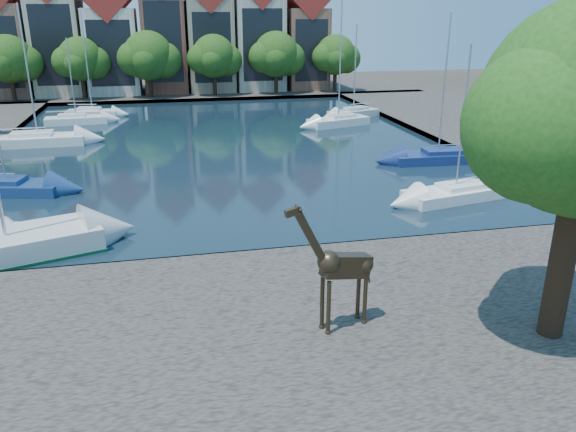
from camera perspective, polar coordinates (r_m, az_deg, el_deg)
name	(u,v)px	position (r m, az deg, el deg)	size (l,w,h in m)	color
ground	(276,257)	(25.69, -1.21, -4.23)	(160.00, 160.00, 0.00)	#38332B
water_basin	(221,143)	(48.36, -6.79, 7.33)	(38.00, 50.00, 0.08)	black
near_quay	(316,333)	(19.54, 2.86, -11.82)	(50.00, 14.00, 0.50)	#55504A
far_quay	(197,92)	(79.79, -9.23, 12.35)	(60.00, 16.00, 0.50)	#55504A
right_quay	(488,129)	(56.42, 19.63, 8.35)	(14.00, 52.00, 0.50)	#55504A
townhouse_west_end	(8,39)	(81.19, -26.59, 15.77)	(5.44, 9.18, 14.93)	brown
townhouse_west_mid	(58,31)	(80.00, -22.36, 16.95)	(5.94, 9.18, 16.79)	#BDB292
townhouse_west_inner	(112,38)	(79.27, -17.46, 16.84)	(6.43, 9.18, 15.15)	silver
townhouse_center	(163,30)	(79.01, -12.61, 17.98)	(5.44, 9.18, 16.93)	brown
townhouse_east_inner	(209,34)	(79.29, -8.03, 17.80)	(5.94, 9.18, 15.79)	tan
townhouse_east_mid	(257,31)	(80.08, -3.16, 18.24)	(6.43, 9.18, 16.65)	beige
townhouse_east_end	(304,38)	(81.42, 1.59, 17.59)	(5.44, 9.18, 14.43)	#8B5842
far_tree_far_west	(9,61)	(75.71, -26.44, 13.95)	(7.28, 5.60, 7.68)	#332114
far_tree_west	(81,60)	(74.29, -20.28, 14.61)	(6.76, 5.20, 7.36)	#332114
far_tree_mid_west	(149,57)	(73.69, -13.91, 15.37)	(7.80, 6.00, 8.00)	#332114
far_tree_mid_east	(214,58)	(73.98, -7.48, 15.65)	(7.02, 5.40, 7.52)	#332114
far_tree_east	(277,56)	(75.11, -1.16, 15.96)	(7.54, 5.80, 7.84)	#332114
far_tree_far_east	(336,56)	(77.07, 4.91, 15.87)	(6.76, 5.20, 7.36)	#332114
giraffe_statue	(340,266)	(18.42, 5.29, -5.11)	(3.17, 1.19, 4.59)	#332819
sailboat_left_b	(7,185)	(38.43, -26.69, 2.83)	(6.99, 3.76, 10.85)	navy
sailboat_left_c	(38,138)	(51.58, -24.06, 7.26)	(7.46, 2.72, 11.16)	white
sailboat_left_d	(76,118)	(60.34, -20.71, 9.26)	(6.00, 2.40, 8.19)	white
sailboat_left_e	(92,111)	(63.89, -19.25, 10.01)	(5.56, 2.78, 10.68)	white
sailboat_right_a	(456,191)	(34.67, 16.67, 2.44)	(6.70, 3.47, 8.84)	white
sailboat_right_b	(438,155)	(43.10, 14.99, 5.99)	(6.82, 2.73, 10.46)	navy
sailboat_right_c	(338,119)	(55.69, 5.15, 9.74)	(6.47, 3.85, 11.60)	white
sailboat_right_d	(353,112)	(60.70, 6.66, 10.49)	(5.88, 3.66, 9.34)	silver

